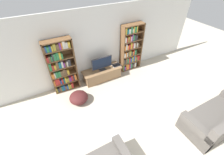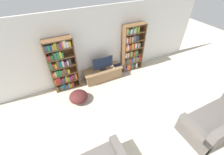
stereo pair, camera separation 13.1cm
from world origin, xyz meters
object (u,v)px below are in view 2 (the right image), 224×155
bookshelf_left (62,66)px  television (103,63)px  bookshelf_right (131,49)px  couch_right_sofa (218,123)px  laptop (117,65)px  tv_stand (103,74)px  beanbag_ottoman (79,97)px

bookshelf_left → television: bookshelf_left is taller
bookshelf_right → couch_right_sofa: 3.64m
laptop → couch_right_sofa: 3.62m
television → couch_right_sofa: 3.89m
bookshelf_right → television: bookshelf_right is taller
tv_stand → beanbag_ottoman: size_ratio=2.45×
television → beanbag_ottoman: 1.48m
bookshelf_right → tv_stand: 1.48m
tv_stand → beanbag_ottoman: tv_stand is taller
couch_right_sofa → television: bearing=119.0°
bookshelf_left → beanbag_ottoman: 1.16m
bookshelf_left → beanbag_ottoman: bearing=-76.4°
laptop → couch_right_sofa: couch_right_sofa is taller
tv_stand → bookshelf_right: bearing=6.0°
couch_right_sofa → bookshelf_left: bearing=132.7°
bookshelf_right → couch_right_sofa: (0.56, -3.54, -0.62)m
tv_stand → bookshelf_left: bearing=174.3°
television → laptop: size_ratio=2.44×
beanbag_ottoman → bookshelf_right: bearing=18.7°
television → couch_right_sofa: size_ratio=0.42×
laptop → beanbag_ottoman: laptop is taller
bookshelf_left → couch_right_sofa: bearing=-47.3°
tv_stand → television: bearing=-90.0°
bookshelf_right → television: bearing=-173.2°
bookshelf_right → couch_right_sofa: bookshelf_right is taller
tv_stand → laptop: laptop is taller
beanbag_ottoman → television: bearing=30.2°
television → laptop: television is taller
tv_stand → laptop: size_ratio=4.57×
bookshelf_left → beanbag_ottoman: size_ratio=3.14×
couch_right_sofa → beanbag_ottoman: bearing=138.6°
laptop → tv_stand: bearing=177.6°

